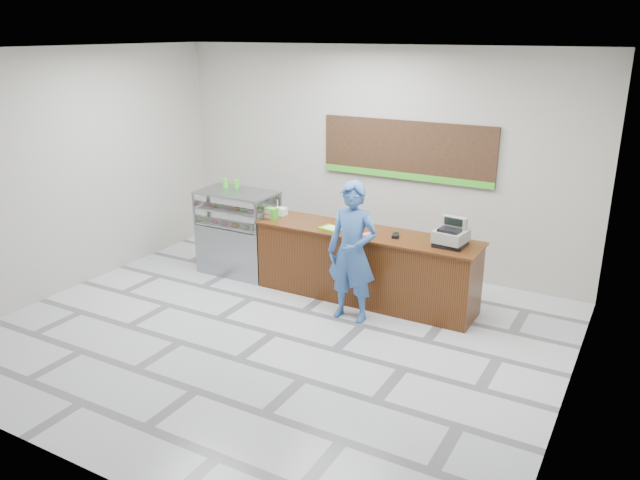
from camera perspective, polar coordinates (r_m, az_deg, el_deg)
The scene contains 16 objects.
floor at distance 8.13m, azimuth -4.26°, elevation -8.52°, with size 7.00×7.00×0.00m, color silver.
back_wall at distance 10.05m, azimuth 5.01°, elevation 7.39°, with size 7.00×7.00×0.00m, color #B5B0A6.
ceiling at distance 7.23m, azimuth -4.95°, elevation 16.97°, with size 7.00×7.00×0.00m, color silver.
sales_counter at distance 8.91m, azimuth 4.13°, elevation -2.37°, with size 3.26×0.76×1.03m.
display_case at distance 9.94m, azimuth -7.49°, elevation 0.76°, with size 1.22×0.72×1.33m.
menu_board at distance 9.77m, azimuth 7.90°, elevation 8.05°, with size 2.80×0.06×0.90m.
cash_register at distance 8.29m, azimuth 11.91°, elevation 0.42°, with size 0.43×0.44×0.37m.
card_terminal at distance 8.53m, azimuth 6.91°, elevation 0.41°, with size 0.09×0.18×0.04m, color black.
serving_tray at distance 8.82m, azimuth 1.10°, elevation 1.07°, with size 0.39×0.32×0.02m.
napkin_box at distance 9.49m, azimuth -3.52°, elevation 2.61°, with size 0.13×0.13×0.11m, color white.
straw_cup at distance 9.47m, azimuth -3.86°, elevation 2.62°, with size 0.09×0.09×0.13m, color silver.
promo_box at distance 9.32m, azimuth -4.47°, elevation 2.45°, with size 0.19×0.12×0.17m, color green.
donut_decal at distance 8.62m, azimuth 4.45°, elevation 0.54°, with size 0.16×0.16×0.00m, color pink.
green_cup_left at distance 10.02m, azimuth -8.64°, elevation 5.18°, with size 0.09×0.09×0.15m, color green.
green_cup_right at distance 9.98m, azimuth -7.65°, elevation 5.14°, with size 0.09×0.09×0.13m, color green.
customer at distance 8.18m, azimuth 2.97°, elevation -1.10°, with size 0.69×0.45×1.89m, color #375FA4.
Camera 1 is at (4.04, -5.99, 3.71)m, focal length 35.00 mm.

